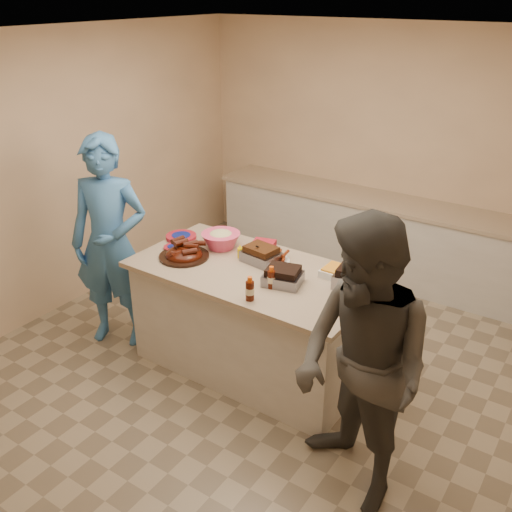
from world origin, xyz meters
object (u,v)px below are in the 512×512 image
Objects in this scene: roasting_pan at (353,286)px; bbq_bottle_b at (271,288)px; bbq_bottle_a at (250,300)px; guest_gray at (350,486)px; guest_blue at (122,336)px; plastic_cup at (212,239)px; mustard_bottle at (240,258)px; island at (253,365)px; rib_platter at (184,257)px; coleslaw_bowl at (221,248)px.

bbq_bottle_b is at bearing -150.97° from roasting_pan.
guest_gray is (1.03, -0.33, -0.94)m from bbq_bottle_a.
bbq_bottle_b is at bearing -19.63° from guest_blue.
plastic_cup is (-1.44, 0.10, 0.00)m from roasting_pan.
guest_blue is at bearing -173.63° from roasting_pan.
guest_gray is (1.50, -0.87, -0.94)m from mustard_bottle.
rib_platter is (-0.60, -0.13, 0.94)m from island.
bbq_bottle_b is at bearing -26.29° from coleslaw_bowl.
mustard_bottle reaches higher than roasting_pan.
bbq_bottle_a is (0.86, -0.28, -0.00)m from rib_platter.
bbq_bottle_b is at bearing -26.80° from plastic_cup.
mustard_bottle is (-0.21, 0.12, 0.94)m from island.
mustard_bottle is at bearing 176.72° from roasting_pan.
roasting_pan reaches higher than guest_blue.
island is 1.33m from guest_blue.
guest_blue is (-0.64, -0.62, -0.94)m from plastic_cup.
rib_platter reaches higher than guest_blue.
bbq_bottle_a is at bearing -18.18° from rib_platter.
coleslaw_bowl is 3.63× the size of plastic_cup.
guest_gray is at bearing -17.93° from rib_platter.
rib_platter is 0.36m from coleslaw_bowl.
mustard_bottle reaches higher than guest_blue.
coleslaw_bowl is 0.95m from bbq_bottle_a.
roasting_pan is at bearing -10.87° from guest_blue.
guest_blue is at bearing 176.37° from bbq_bottle_a.
plastic_cup is 0.05× the size of guest_blue.
island reaches higher than guest_gray.
guest_gray is at bearing -29.21° from island.
coleslaw_bowl reaches higher than plastic_cup.
coleslaw_bowl is at bearing 153.71° from bbq_bottle_b.
coleslaw_bowl reaches higher than guest_gray.
bbq_bottle_b is at bearing -30.83° from mustard_bottle.
bbq_bottle_b is at bearing -179.20° from guest_gray.
coleslaw_bowl is at bearing -177.74° from guest_gray.
guest_blue is (-0.68, -0.19, -0.94)m from rib_platter.
bbq_bottle_b is 0.58m from mustard_bottle.
roasting_pan is 1.26m from coleslaw_bowl.
bbq_bottle_b is (0.89, -0.04, 0.00)m from rib_platter.
mustard_bottle is at bearing -16.39° from coleslaw_bowl.
guest_gray is at bearing -28.34° from plastic_cup.
roasting_pan is 0.81m from bbq_bottle_a.
coleslaw_bowl is at bearing 139.70° from bbq_bottle_a.
plastic_cup is at bearing -177.79° from guest_gray.
guest_blue is at bearing -174.80° from bbq_bottle_b.
guest_blue is (-1.55, 0.10, -0.94)m from bbq_bottle_a.
plastic_cup is at bearing 168.40° from roasting_pan.
bbq_bottle_a is at bearing -138.48° from roasting_pan.
bbq_bottle_a is 1.43m from guest_gray.
coleslaw_bowl reaches higher than roasting_pan.
roasting_pan is 2.26× the size of mustard_bottle.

